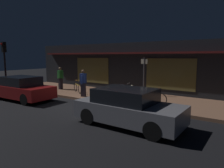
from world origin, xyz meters
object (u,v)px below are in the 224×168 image
Objects in this scene: bicycle_extra at (150,99)px; sign_post at (144,74)px; person_photographer at (60,78)px; parked_car_near at (22,88)px; person_bystander at (83,82)px; bicycle_parked at (77,87)px; motorcycle at (120,91)px; traffic_light_pole at (4,58)px; parked_car_far at (128,107)px.

sign_post reaches higher than bicycle_extra.
parked_car_near is (0.49, -3.48, -0.32)m from person_photographer.
parked_car_near is (-2.88, -2.30, -0.32)m from person_bystander.
parked_car_near is (-1.59, -3.13, 0.20)m from bicycle_parked.
sign_post is at bearing 75.60° from motorcycle.
motorcycle is at bearing 16.50° from traffic_light_pole.
person_bystander is at bearing -137.33° from sign_post.
parked_car_near is (-5.72, -4.92, -0.81)m from sign_post.
traffic_light_pole is (-4.34, -2.59, 1.97)m from bicycle_parked.
parked_car_far is (4.73, -2.73, -0.32)m from person_bystander.
person_bystander is 0.70× the size of sign_post.
traffic_light_pole reaches higher than parked_car_far.
bicycle_parked is 0.61× the size of sign_post.
bicycle_extra is 3.17m from sign_post.
traffic_light_pole reaches higher than sign_post.
bicycle_parked is at bearing 63.04° from parked_car_near.
bicycle_parked is 6.99m from parked_car_far.
parked_car_far is (2.40, -3.32, 0.06)m from motorcycle.
bicycle_parked is 4.62m from sign_post.
sign_post reaches higher than person_photographer.
sign_post is at bearing 27.40° from traffic_light_pole.
bicycle_parked is 1.61m from person_bystander.
bicycle_parked is at bearing 149.39° from parked_car_far.
sign_post is (6.21, 1.45, 0.48)m from person_photographer.
sign_post is at bearing 23.53° from bicycle_parked.
person_photographer is (-2.08, 0.35, 0.52)m from bicycle_parked.
sign_post is 5.73m from parked_car_far.
motorcycle is 1.11× the size of bicycle_extra.
person_bystander reaches higher than parked_car_far.
person_photographer is at bearing 171.84° from bicycle_extra.
traffic_light_pole is (-8.47, -4.39, 0.97)m from sign_post.
motorcycle is 1.15× the size of bicycle_parked.
parked_car_near is at bearing -141.33° from person_bystander.
person_bystander reaches higher than parked_car_near.
bicycle_extra is 0.36× the size of parked_car_near.
person_photographer is at bearing 154.23° from parked_car_far.
bicycle_extra is at bearing 17.93° from parked_car_near.
parked_car_far is at bearing -30.06° from person_bystander.
bicycle_parked is at bearing -9.54° from person_photographer.
traffic_light_pole is at bearing -169.70° from bicycle_extra.
bicycle_extra is 0.42× the size of traffic_light_pole.
person_photographer is 0.40× the size of parked_car_far.
bicycle_extra is at bearing -14.17° from motorcycle.
parked_car_near and parked_car_far have the same top height.
sign_post is 0.58× the size of parked_car_far.
person_bystander is 3.90m from sign_post.
traffic_light_pole is at bearing -149.15° from bicycle_parked.
person_photographer reaches higher than bicycle_extra.
parked_car_far is at bearing -25.77° from person_photographer.
person_photographer reaches higher than parked_car_near.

